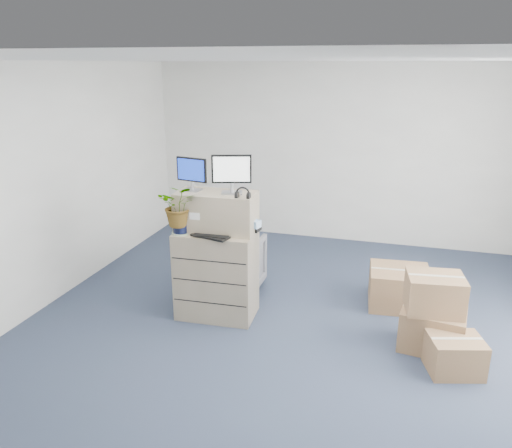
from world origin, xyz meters
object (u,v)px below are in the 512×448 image
(monitor_right, at_px, (232,172))
(water_bottle, at_px, (223,220))
(monitor_left, at_px, (192,172))
(filing_cabinet_lower, at_px, (217,274))
(keyboard, at_px, (211,236))
(potted_plant, at_px, (180,211))
(office_chair, at_px, (229,263))

(monitor_right, distance_m, water_bottle, 0.54)
(water_bottle, bearing_deg, monitor_left, 176.89)
(filing_cabinet_lower, xyz_separation_m, keyboard, (0.01, -0.18, 0.52))
(monitor_right, distance_m, keyboard, 0.71)
(keyboard, bearing_deg, monitor_left, 155.28)
(water_bottle, distance_m, potted_plant, 0.47)
(monitor_left, height_order, keyboard, monitor_left)
(monitor_left, bearing_deg, keyboard, -28.10)
(filing_cabinet_lower, xyz_separation_m, office_chair, (-0.06, 0.60, -0.11))
(water_bottle, bearing_deg, office_chair, 103.41)
(filing_cabinet_lower, height_order, potted_plant, potted_plant)
(office_chair, bearing_deg, monitor_left, 68.49)
(potted_plant, bearing_deg, water_bottle, 25.74)
(monitor_right, relative_size, keyboard, 1.00)
(water_bottle, xyz_separation_m, office_chair, (-0.13, 0.56, -0.75))
(keyboard, relative_size, office_chair, 0.53)
(filing_cabinet_lower, relative_size, office_chair, 1.27)
(filing_cabinet_lower, xyz_separation_m, water_bottle, (0.07, 0.04, 0.64))
(filing_cabinet_lower, height_order, water_bottle, water_bottle)
(filing_cabinet_lower, bearing_deg, keyboard, -88.78)
(potted_plant, bearing_deg, keyboard, -3.10)
(water_bottle, xyz_separation_m, potted_plant, (-0.41, -0.20, 0.12))
(keyboard, relative_size, water_bottle, 1.57)
(monitor_left, relative_size, water_bottle, 1.38)
(office_chair, bearing_deg, filing_cabinet_lower, 96.48)
(monitor_right, bearing_deg, monitor_left, 162.35)
(filing_cabinet_lower, distance_m, office_chair, 0.62)
(monitor_right, height_order, potted_plant, monitor_right)
(monitor_left, distance_m, water_bottle, 0.62)
(monitor_right, xyz_separation_m, office_chair, (-0.24, 0.55, -1.28))
(monitor_left, xyz_separation_m, keyboard, (0.29, -0.24, -0.63))
(monitor_right, bearing_deg, potted_plant, -174.72)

